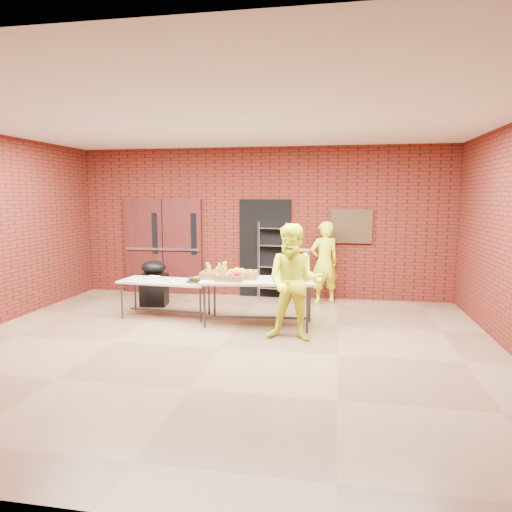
{
  "coord_description": "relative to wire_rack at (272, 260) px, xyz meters",
  "views": [
    {
      "loc": [
        1.61,
        -6.15,
        2.17
      ],
      "look_at": [
        0.27,
        1.4,
        1.16
      ],
      "focal_mm": 32.0,
      "sensor_mm": 36.0,
      "label": 1
    }
  ],
  "objects": [
    {
      "name": "basket_oranges",
      "position": [
        -0.24,
        -1.98,
        0.03
      ],
      "size": [
        0.5,
        0.39,
        0.16
      ],
      "color": "olive",
      "rests_on": "table_right"
    },
    {
      "name": "cup_stack_mid",
      "position": [
        0.5,
        -2.28,
        0.07
      ],
      "size": [
        0.07,
        0.07,
        0.22
      ],
      "primitive_type": "cylinder",
      "color": "white",
      "rests_on": "table_right"
    },
    {
      "name": "cup_stack_front",
      "position": [
        0.41,
        -2.23,
        0.09
      ],
      "size": [
        0.08,
        0.08,
        0.24
      ],
      "primitive_type": "cylinder",
      "color": "white",
      "rests_on": "table_right"
    },
    {
      "name": "covered_grill",
      "position": [
        -2.23,
        -1.04,
        -0.37
      ],
      "size": [
        0.54,
        0.47,
        0.9
      ],
      "rotation": [
        0.0,
        0.0,
        0.11
      ],
      "color": "black",
      "rests_on": "room"
    },
    {
      "name": "cup_stack_back",
      "position": [
        0.37,
        -2.02,
        0.09
      ],
      "size": [
        0.08,
        0.08,
        0.25
      ],
      "primitive_type": "cylinder",
      "color": "white",
      "rests_on": "table_right"
    },
    {
      "name": "table_left",
      "position": [
        -1.67,
        -1.83,
        -0.21
      ],
      "size": [
        1.68,
        0.82,
        0.67
      ],
      "rotation": [
        0.0,
        0.0,
        -0.09
      ],
      "color": "beige",
      "rests_on": "room"
    },
    {
      "name": "double_doors",
      "position": [
        -2.47,
        0.12,
        0.24
      ],
      "size": [
        1.78,
        0.12,
        2.1
      ],
      "color": "#471814",
      "rests_on": "room"
    },
    {
      "name": "napkin_box",
      "position": [
        -1.92,
        -1.79,
        -0.12
      ],
      "size": [
        0.2,
        0.13,
        0.07
      ],
      "primitive_type": "cube",
      "color": "white",
      "rests_on": "table_left"
    },
    {
      "name": "volunteer_woman",
      "position": [
        1.1,
        -0.22,
        0.02
      ],
      "size": [
        0.72,
        0.62,
        1.67
      ],
      "primitive_type": "imported",
      "rotation": [
        0.0,
        0.0,
        3.57
      ],
      "color": "#EFFF1C",
      "rests_on": "room"
    },
    {
      "name": "wire_rack",
      "position": [
        0.0,
        0.0,
        0.0
      ],
      "size": [
        0.62,
        0.26,
        1.64
      ],
      "primitive_type": null,
      "rotation": [
        0.0,
        0.0,
        -0.1
      ],
      "color": "#B3B3BA",
      "rests_on": "room"
    },
    {
      "name": "basket_bananas",
      "position": [
        -0.67,
        -2.08,
        0.03
      ],
      "size": [
        0.48,
        0.37,
        0.15
      ],
      "color": "olive",
      "rests_on": "table_right"
    },
    {
      "name": "room",
      "position": [
        -0.28,
        -3.32,
        0.78
      ],
      "size": [
        8.08,
        7.08,
        3.28
      ],
      "color": "brown",
      "rests_on": "ground"
    },
    {
      "name": "dark_doorway",
      "position": [
        -0.18,
        0.14,
        0.23
      ],
      "size": [
        1.1,
        0.06,
        2.1
      ],
      "primitive_type": "cube",
      "color": "black",
      "rests_on": "room"
    },
    {
      "name": "bronze_plaque",
      "position": [
        1.62,
        0.13,
        0.73
      ],
      "size": [
        0.85,
        0.04,
        0.7
      ],
      "primitive_type": "cube",
      "color": "#3F2A19",
      "rests_on": "room"
    },
    {
      "name": "basket_apples",
      "position": [
        -0.39,
        -2.26,
        0.03
      ],
      "size": [
        0.45,
        0.35,
        0.14
      ],
      "color": "olive",
      "rests_on": "table_right"
    },
    {
      "name": "coffee_dispenser",
      "position": [
        0.7,
        -1.97,
        0.22
      ],
      "size": [
        0.38,
        0.34,
        0.5
      ],
      "primitive_type": "cube",
      "color": "brown",
      "rests_on": "table_right"
    },
    {
      "name": "volunteer_man",
      "position": [
        0.72,
        -2.76,
        0.06
      ],
      "size": [
        0.91,
        0.73,
        1.76
      ],
      "primitive_type": "imported",
      "rotation": [
        0.0,
        0.0,
        -0.08
      ],
      "color": "#EFFF1C",
      "rests_on": "room"
    },
    {
      "name": "muffin_tray",
      "position": [
        -1.08,
        -1.89,
        -0.11
      ],
      "size": [
        0.38,
        0.38,
        0.09
      ],
      "color": "#134815",
      "rests_on": "table_left"
    },
    {
      "name": "table_right",
      "position": [
        0.05,
        -2.06,
        -0.1
      ],
      "size": [
        1.98,
        1.01,
        0.78
      ],
      "rotation": [
        0.0,
        0.0,
        0.12
      ],
      "color": "beige",
      "rests_on": "room"
    }
  ]
}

